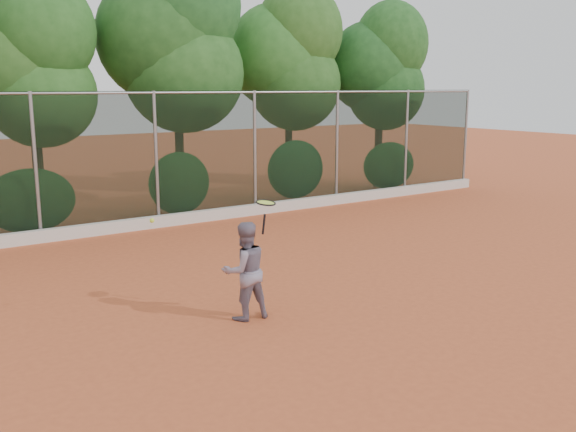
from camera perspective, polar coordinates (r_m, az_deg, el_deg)
ground at (r=11.39m, az=2.88°, el=-7.00°), size 80.00×80.00×0.00m
concrete_curb at (r=17.09m, az=-11.18°, el=-0.45°), size 24.00×0.20×0.30m
tennis_player at (r=10.05m, az=-3.87°, el=-4.88°), size 0.80×0.65×1.56m
chainlink_fence at (r=16.99m, az=-11.64°, el=5.31°), size 24.09×0.09×3.50m
foliage_backdrop at (r=18.57m, az=-16.04°, el=13.46°), size 23.70×3.63×7.55m
tennis_racket at (r=9.94m, az=-2.01°, el=0.96°), size 0.42×0.42×0.55m
tennis_ball_in_flight at (r=9.75m, az=-12.00°, el=-0.39°), size 0.07×0.07×0.07m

